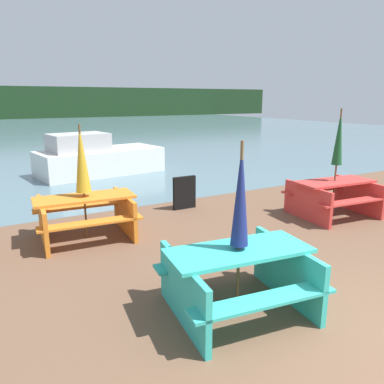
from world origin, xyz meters
TOP-DOWN VIEW (x-y plane):
  - water at (0.00, 31.36)m, footprint 60.00×50.00m
  - far_treeline at (0.00, 51.36)m, footprint 80.00×1.60m
  - picnic_table_teal at (-1.02, 1.66)m, footprint 1.82×1.58m
  - picnic_table_red at (2.97, 3.68)m, footprint 1.81×1.53m
  - picnic_table_orange at (-1.96, 4.95)m, footprint 1.81×1.50m
  - umbrella_darkgreen at (2.97, 3.68)m, footprint 0.21×0.21m
  - umbrella_navy at (-1.02, 1.66)m, footprint 0.21×0.21m
  - umbrella_gold at (-1.96, 4.95)m, footprint 0.26×0.26m
  - boat at (-0.14, 10.74)m, footprint 4.22×2.34m
  - signboard at (0.45, 5.70)m, footprint 0.55×0.08m

SIDE VIEW (x-z plane):
  - water at x=0.00m, z-range 0.00..0.00m
  - signboard at x=0.45m, z-range 0.00..0.75m
  - picnic_table_teal at x=-1.02m, z-range 0.07..0.85m
  - picnic_table_red at x=2.97m, z-range 0.08..0.85m
  - picnic_table_orange at x=-1.96m, z-range 0.08..0.85m
  - boat at x=-0.14m, z-range -0.16..1.21m
  - umbrella_navy at x=-1.02m, z-range 0.39..2.41m
  - umbrella_gold at x=-1.96m, z-range 0.41..2.44m
  - umbrella_darkgreen at x=2.97m, z-range 0.53..2.78m
  - far_treeline at x=0.00m, z-range 0.00..4.00m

